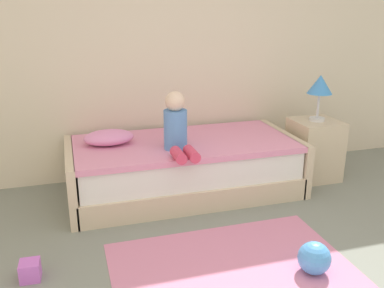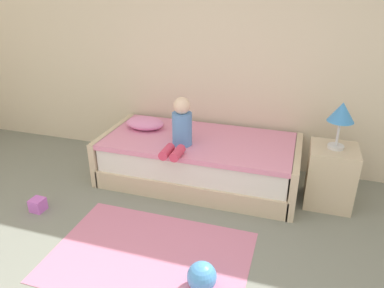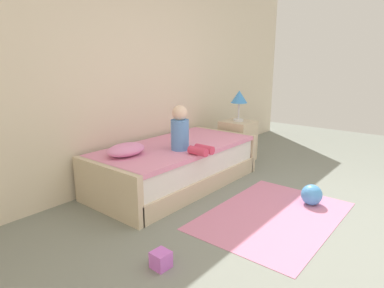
# 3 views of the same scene
# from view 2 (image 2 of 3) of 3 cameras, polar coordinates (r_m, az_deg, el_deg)

# --- Properties ---
(wall_rear) EXTENTS (7.20, 0.10, 2.90)m
(wall_rear) POSITION_cam_2_polar(r_m,az_deg,el_deg) (4.15, 4.20, 16.11)
(wall_rear) COLOR beige
(wall_rear) RESTS_ON ground
(bed) EXTENTS (2.11, 1.00, 0.50)m
(bed) POSITION_cam_2_polar(r_m,az_deg,el_deg) (3.97, 1.08, -2.56)
(bed) COLOR beige
(bed) RESTS_ON ground
(nightstand) EXTENTS (0.44, 0.44, 0.60)m
(nightstand) POSITION_cam_2_polar(r_m,az_deg,el_deg) (3.80, 20.89, -4.69)
(nightstand) COLOR beige
(nightstand) RESTS_ON ground
(table_lamp) EXTENTS (0.24, 0.24, 0.45)m
(table_lamp) POSITION_cam_2_polar(r_m,az_deg,el_deg) (3.56, 22.42, 4.32)
(table_lamp) COLOR silver
(table_lamp) RESTS_ON nightstand
(child_figure) EXTENTS (0.20, 0.51, 0.50)m
(child_figure) POSITION_cam_2_polar(r_m,az_deg,el_deg) (3.62, -1.82, 2.62)
(child_figure) COLOR #598CD1
(child_figure) RESTS_ON bed
(pillow) EXTENTS (0.44, 0.30, 0.13)m
(pillow) POSITION_cam_2_polar(r_m,az_deg,el_deg) (4.14, -7.39, 3.26)
(pillow) COLOR #EA8CC6
(pillow) RESTS_ON bed
(toy_ball) EXTENTS (0.22, 0.22, 0.22)m
(toy_ball) POSITION_cam_2_polar(r_m,az_deg,el_deg) (2.77, 1.55, -20.07)
(toy_ball) COLOR #4C99E5
(toy_ball) RESTS_ON ground
(area_rug) EXTENTS (1.60, 1.10, 0.01)m
(area_rug) POSITION_cam_2_polar(r_m,az_deg,el_deg) (3.10, -6.67, -17.05)
(area_rug) COLOR pink
(area_rug) RESTS_ON ground
(toy_block) EXTENTS (0.13, 0.13, 0.13)m
(toy_block) POSITION_cam_2_polar(r_m,az_deg,el_deg) (3.86, -23.04, -8.77)
(toy_block) COLOR #CC66D8
(toy_block) RESTS_ON ground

